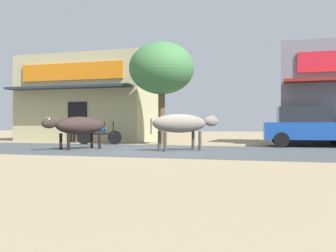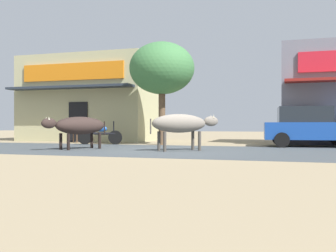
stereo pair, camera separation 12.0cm
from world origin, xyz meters
name	(u,v)px [view 2 (the right image)]	position (x,y,z in m)	size (l,w,h in m)	color
ground	(167,150)	(0.00, 0.00, 0.00)	(80.00, 80.00, 0.00)	#938161
asphalt_road	(167,150)	(0.00, 0.00, 0.00)	(72.00, 6.51, 0.00)	#3F4549
storefront_left_cafe	(91,99)	(-6.86, 7.18, 2.38)	(7.41, 4.98, 4.75)	tan
roadside_tree	(162,69)	(-1.34, 3.53, 3.41)	(2.92, 2.92, 4.61)	brown
parked_hatchback_car	(309,126)	(4.90, 3.94, 0.84)	(3.88, 2.25, 1.64)	#194399
parked_motorcycle	(101,134)	(-4.16, 3.08, 0.47)	(1.98, 0.65, 1.07)	black
cow_near_brown	(79,126)	(-3.25, -0.41, 0.86)	(1.64, 2.52, 1.20)	#312420
cow_far_dark	(181,124)	(0.54, -0.05, 0.93)	(2.26, 2.07, 1.27)	slate
cafe_chair_near_tree	(77,132)	(-6.17, 4.47, 0.51)	(0.60, 0.60, 0.92)	brown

